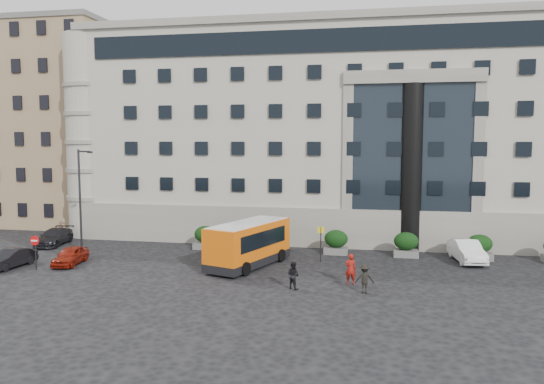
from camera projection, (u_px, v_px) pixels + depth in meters
The scene contains 23 objects.
ground at pixel (228, 275), 34.07m from camera, with size 120.00×120.00×0.00m, color black.
civic_building at pixel (342, 137), 53.60m from camera, with size 44.00×24.00×18.00m, color #A7A294.
entrance_column at pixel (411, 168), 41.29m from camera, with size 1.80×1.80×13.00m, color black.
apartment_near at pixel (62, 128), 57.10m from camera, with size 14.00×14.00×20.00m, color #947656.
apartment_far at pixel (115, 124), 75.16m from camera, with size 13.00×13.00×22.00m, color brown.
hedge_a at pixel (205, 237), 42.35m from camera, with size 1.80×1.26×1.84m.
hedge_b at pixel (269, 240), 41.38m from camera, with size 1.80×1.26×1.84m.
hedge_c at pixel (336, 242), 40.42m from camera, with size 1.80×1.26×1.84m.
hedge_d at pixel (406, 244), 39.46m from camera, with size 1.80×1.26×1.84m.
hedge_e at pixel (480, 247), 38.50m from camera, with size 1.80×1.26×1.84m.
street_lamp at pixel (81, 199), 38.79m from camera, with size 1.16×0.18×8.00m.
bus_stop_sign at pixel (321, 238), 37.77m from camera, with size 0.50×0.08×2.52m.
no_entry_sign at pixel (35, 246), 35.30m from camera, with size 0.64×0.16×2.32m.
minibus at pixel (249, 242), 36.38m from camera, with size 4.83×7.72×3.05m.
red_truck at pixel (127, 212), 52.68m from camera, with size 2.88×5.76×3.05m.
parked_car_a at pixel (70, 256), 36.98m from camera, with size 1.48×3.68×1.25m, color maroon.
parked_car_b at pixel (11, 258), 36.08m from camera, with size 1.34×3.84×1.27m, color black.
parked_car_c at pixel (54, 237), 43.94m from camera, with size 1.86×4.56×1.32m, color black.
parked_car_d at pixel (146, 226), 48.98m from camera, with size 2.58×5.60×1.55m, color black.
white_taxi at pixel (467, 251), 37.90m from camera, with size 1.64×4.70×1.55m, color white.
pedestrian_a at pixel (350, 269), 31.89m from camera, with size 0.68×0.45×1.87m, color maroon.
pedestrian_b at pixel (293, 275), 30.88m from camera, with size 0.79×0.62×1.63m, color black.
pedestrian_c at pixel (365, 279), 30.02m from camera, with size 1.09×0.63×1.69m, color black.
Camera 1 is at (9.01, -32.27, 8.65)m, focal length 35.00 mm.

